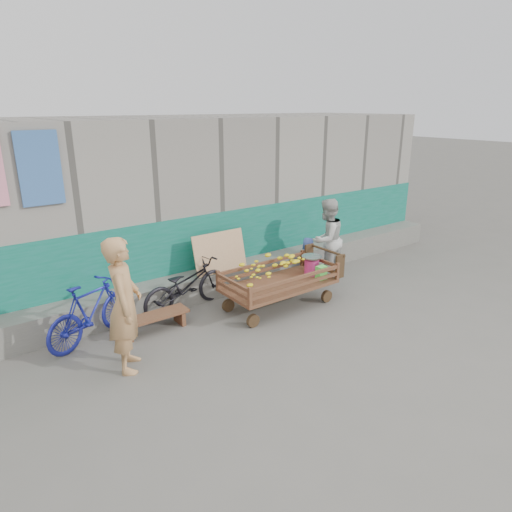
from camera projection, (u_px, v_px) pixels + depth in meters
ground at (289, 352)px, 6.24m from camera, size 80.00×80.00×0.00m
building_wall at (156, 199)px, 8.86m from camera, size 12.00×3.50×3.00m
banana_cart at (277, 274)px, 7.43m from camera, size 2.05×0.94×0.87m
bench at (154, 319)px, 6.76m from camera, size 1.05×0.31×0.26m
vendor_man at (125, 305)px, 5.61m from camera, size 0.65×0.75×1.75m
woman at (327, 239)px, 8.67m from camera, size 0.84×0.70×1.56m
child at (308, 258)px, 8.77m from camera, size 0.47×0.39×0.82m
bicycle_dark at (186, 285)px, 7.40m from camera, size 1.70×0.83×0.86m
bicycle_blue at (91, 312)px, 6.41m from camera, size 1.55×0.99×0.90m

